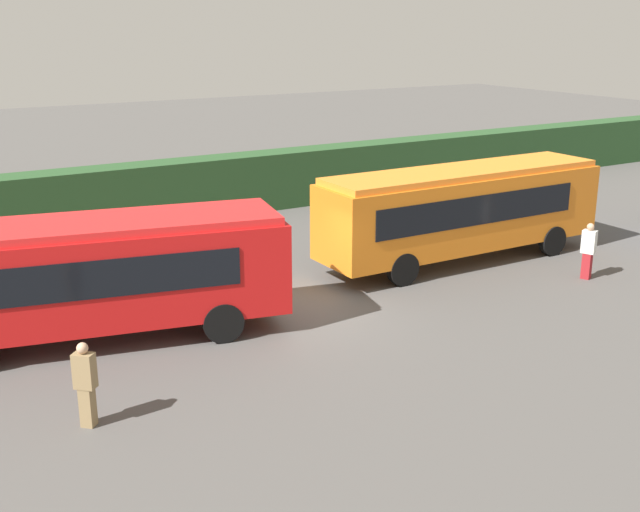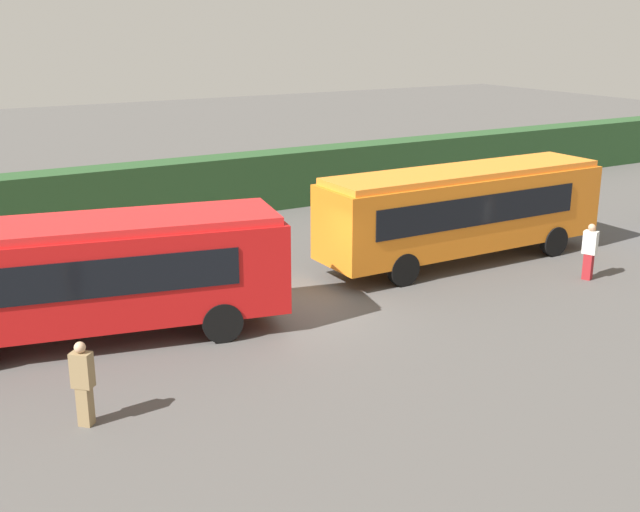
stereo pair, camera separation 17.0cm
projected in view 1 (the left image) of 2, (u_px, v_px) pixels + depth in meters
The scene contains 6 objects.
ground_plane at pixel (301, 310), 21.44m from camera, with size 112.81×112.81×0.00m, color #514F4C.
bus_red at pixel (96, 272), 19.01m from camera, with size 9.45×4.36×2.99m.
bus_orange at pixel (462, 208), 25.27m from camera, with size 10.02×2.44×3.03m.
person_center at pixel (86, 382), 15.08m from camera, with size 0.47×0.46×1.73m.
person_right at pixel (588, 250), 23.75m from camera, with size 0.40×0.47×1.73m.
hedge_row at pixel (156, 193), 30.39m from camera, with size 68.40×1.47×2.30m, color #294D27.
Camera 1 is at (-9.86, -17.54, 7.56)m, focal length 44.48 mm.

